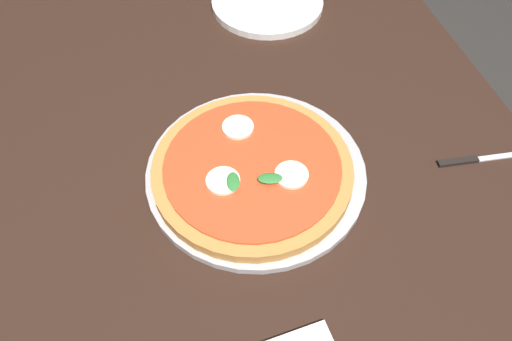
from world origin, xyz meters
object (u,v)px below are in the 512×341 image
pizza (252,169)px  plate_white (267,3)px  dining_table (236,233)px  serving_tray (256,172)px  knife (478,159)px

pizza → plate_white: size_ratio=1.30×
dining_table → plate_white: size_ratio=6.00×
serving_tray → knife: bearing=-99.7°
serving_tray → knife: (-0.06, -0.34, -0.00)m
plate_white → knife: size_ratio=1.29×
serving_tray → pizza: (-0.01, 0.01, 0.02)m
knife → serving_tray: bearing=80.3°
plate_white → knife: (-0.48, -0.21, -0.00)m
dining_table → serving_tray: 0.12m
pizza → knife: (-0.05, -0.35, -0.02)m
pizza → knife: 0.35m
serving_tray → plate_white: (0.42, -0.13, 0.00)m
pizza → knife: pizza is taller
plate_white → knife: bearing=-156.1°
pizza → plate_white: (0.43, -0.14, -0.02)m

